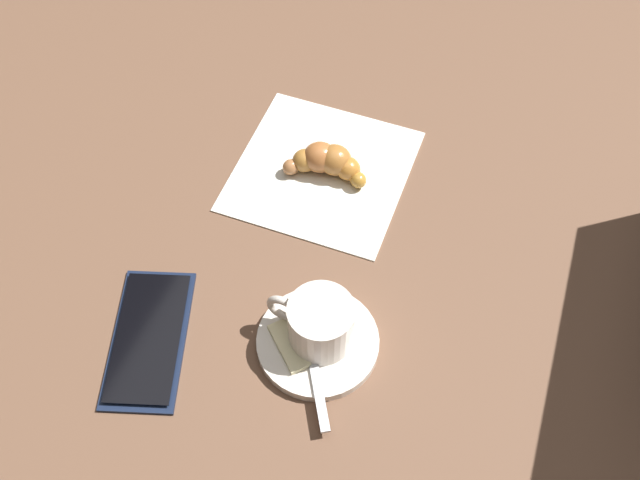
# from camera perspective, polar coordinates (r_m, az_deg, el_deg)

# --- Properties ---
(ground_plane) EXTENTS (1.80, 1.80, 0.00)m
(ground_plane) POSITION_cam_1_polar(r_m,az_deg,el_deg) (0.80, 0.82, -2.10)
(ground_plane) COLOR brown
(saucer) EXTENTS (0.12, 0.12, 0.01)m
(saucer) POSITION_cam_1_polar(r_m,az_deg,el_deg) (0.75, -0.17, -7.67)
(saucer) COLOR silver
(saucer) RESTS_ON ground
(espresso_cup) EXTENTS (0.06, 0.09, 0.05)m
(espresso_cup) POSITION_cam_1_polar(r_m,az_deg,el_deg) (0.73, -0.04, -6.20)
(espresso_cup) COLOR silver
(espresso_cup) RESTS_ON saucer
(teaspoon) EXTENTS (0.13, 0.09, 0.01)m
(teaspoon) POSITION_cam_1_polar(r_m,az_deg,el_deg) (0.75, -0.82, -7.45)
(teaspoon) COLOR silver
(teaspoon) RESTS_ON saucer
(sugar_packet) EXTENTS (0.05, 0.06, 0.01)m
(sugar_packet) POSITION_cam_1_polar(r_m,az_deg,el_deg) (0.74, -2.26, -7.96)
(sugar_packet) COLOR beige
(sugar_packet) RESTS_ON saucer
(napkin) EXTENTS (0.20, 0.20, 0.00)m
(napkin) POSITION_cam_1_polar(r_m,az_deg,el_deg) (0.88, 0.14, 5.26)
(napkin) COLOR silver
(napkin) RESTS_ON ground
(croissant) EXTENTS (0.06, 0.10, 0.04)m
(croissant) POSITION_cam_1_polar(r_m,az_deg,el_deg) (0.87, 0.53, 5.92)
(croissant) COLOR #B17A2D
(croissant) RESTS_ON napkin
(cell_phone) EXTENTS (0.17, 0.12, 0.01)m
(cell_phone) POSITION_cam_1_polar(r_m,az_deg,el_deg) (0.78, -12.71, -7.16)
(cell_phone) COLOR #141E37
(cell_phone) RESTS_ON ground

